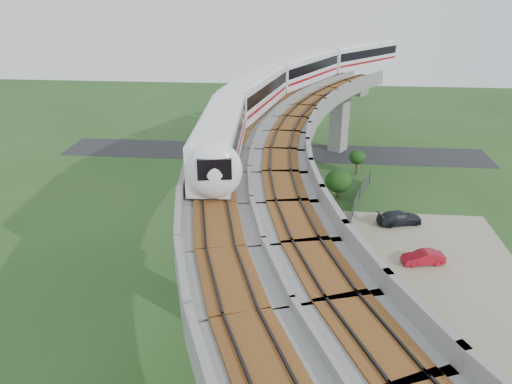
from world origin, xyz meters
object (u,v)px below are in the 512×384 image
(car_white, at_px, (401,319))
(car_red, at_px, (423,258))
(metro_train, at_px, (298,82))
(car_dark, at_px, (399,218))

(car_white, relative_size, car_red, 0.83)
(metro_train, bearing_deg, car_dark, -42.58)
(car_dark, bearing_deg, metro_train, 31.51)
(car_white, xyz_separation_m, car_red, (3.40, 8.73, 0.08))
(metro_train, distance_m, car_dark, 18.60)
(metro_train, xyz_separation_m, car_red, (11.43, -17.48, -11.67))
(car_white, bearing_deg, car_dark, 51.43)
(metro_train, relative_size, car_white, 19.17)
(metro_train, relative_size, car_red, 15.94)
(car_white, bearing_deg, car_red, 39.42)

